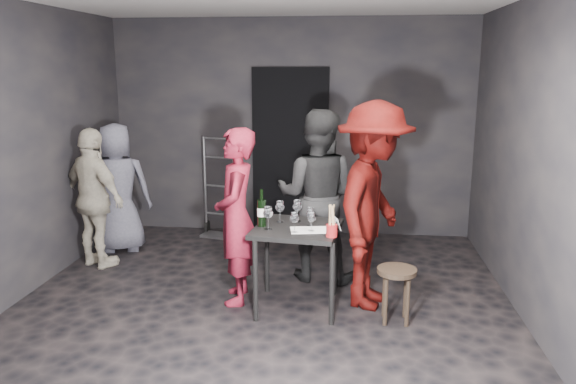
# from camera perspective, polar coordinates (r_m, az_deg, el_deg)

# --- Properties ---
(floor) EXTENTS (4.50, 5.00, 0.02)m
(floor) POSITION_cam_1_polar(r_m,az_deg,el_deg) (5.05, -2.87, -12.09)
(floor) COLOR black
(floor) RESTS_ON ground
(wall_back) EXTENTS (4.50, 0.04, 2.70)m
(wall_back) POSITION_cam_1_polar(r_m,az_deg,el_deg) (7.10, 0.31, 6.52)
(wall_back) COLOR black
(wall_back) RESTS_ON ground
(wall_front) EXTENTS (4.50, 0.04, 2.70)m
(wall_front) POSITION_cam_1_polar(r_m,az_deg,el_deg) (2.30, -13.52, -7.28)
(wall_front) COLOR black
(wall_front) RESTS_ON ground
(wall_left) EXTENTS (0.04, 5.00, 2.70)m
(wall_left) POSITION_cam_1_polar(r_m,az_deg,el_deg) (5.49, -26.93, 3.29)
(wall_left) COLOR black
(wall_left) RESTS_ON ground
(wall_right) EXTENTS (0.04, 5.00, 2.70)m
(wall_right) POSITION_cam_1_polar(r_m,az_deg,el_deg) (4.82, 24.39, 2.40)
(wall_right) COLOR black
(wall_right) RESTS_ON ground
(doorway) EXTENTS (0.95, 0.10, 2.10)m
(doorway) POSITION_cam_1_polar(r_m,az_deg,el_deg) (7.08, 0.25, 4.06)
(doorway) COLOR black
(doorway) RESTS_ON ground
(wallbox_upper) EXTENTS (0.12, 0.06, 0.12)m
(wallbox_upper) POSITION_cam_1_polar(r_m,az_deg,el_deg) (7.00, 7.25, 7.16)
(wallbox_upper) COLOR #B7B7B2
(wallbox_upper) RESTS_ON wall_back
(wallbox_lower) EXTENTS (0.10, 0.06, 0.14)m
(wallbox_lower) POSITION_cam_1_polar(r_m,az_deg,el_deg) (7.01, 8.88, 6.70)
(wallbox_lower) COLOR #B7B7B2
(wallbox_lower) RESTS_ON wall_back
(hand_truck) EXTENTS (0.42, 0.35, 1.25)m
(hand_truck) POSITION_cam_1_polar(r_m,az_deg,el_deg) (7.20, -6.95, -2.60)
(hand_truck) COLOR #B2B2B7
(hand_truck) RESTS_ON floor
(tasting_table) EXTENTS (0.72, 0.72, 0.75)m
(tasting_table) POSITION_cam_1_polar(r_m,az_deg,el_deg) (4.92, 0.94, -4.63)
(tasting_table) COLOR black
(tasting_table) RESTS_ON floor
(stool) EXTENTS (0.33, 0.33, 0.47)m
(stool) POSITION_cam_1_polar(r_m,az_deg,el_deg) (4.83, 10.97, -8.77)
(stool) COLOR black
(stool) RESTS_ON floor
(server_red) EXTENTS (0.49, 0.67, 1.69)m
(server_red) POSITION_cam_1_polar(r_m,az_deg,el_deg) (5.04, -5.30, -1.97)
(server_red) COLOR maroon
(server_red) RESTS_ON floor
(woman_black) EXTENTS (1.02, 0.65, 1.96)m
(woman_black) POSITION_cam_1_polar(r_m,az_deg,el_deg) (5.55, 2.97, 0.85)
(woman_black) COLOR #242425
(woman_black) RESTS_ON floor
(man_maroon) EXTENTS (1.06, 1.58, 2.24)m
(man_maroon) POSITION_cam_1_polar(r_m,az_deg,el_deg) (4.93, 8.73, 0.91)
(man_maroon) COLOR #3A0605
(man_maroon) RESTS_ON floor
(bystander_cream) EXTENTS (0.97, 0.79, 1.49)m
(bystander_cream) POSITION_cam_1_polar(r_m,az_deg,el_deg) (6.26, -19.05, -0.67)
(bystander_cream) COLOR beige
(bystander_cream) RESTS_ON floor
(bystander_grey) EXTENTS (0.81, 0.58, 1.49)m
(bystander_grey) POSITION_cam_1_polar(r_m,az_deg,el_deg) (6.72, -16.90, 0.36)
(bystander_grey) COLOR #5B5969
(bystander_grey) RESTS_ON floor
(tasting_mat) EXTENTS (0.35, 0.26, 0.00)m
(tasting_mat) POSITION_cam_1_polar(r_m,az_deg,el_deg) (4.79, 2.17, -3.88)
(tasting_mat) COLOR white
(tasting_mat) RESTS_ON tasting_table
(wine_glass_a) EXTENTS (0.11, 0.11, 0.22)m
(wine_glass_a) POSITION_cam_1_polar(r_m,az_deg,el_deg) (4.78, -2.04, -2.53)
(wine_glass_a) COLOR white
(wine_glass_a) RESTS_ON tasting_table
(wine_glass_b) EXTENTS (0.10, 0.10, 0.22)m
(wine_glass_b) POSITION_cam_1_polar(r_m,az_deg,el_deg) (5.00, -0.82, -1.89)
(wine_glass_b) COLOR white
(wine_glass_b) RESTS_ON tasting_table
(wine_glass_c) EXTENTS (0.11, 0.11, 0.22)m
(wine_glass_c) POSITION_cam_1_polar(r_m,az_deg,el_deg) (5.02, 0.94, -1.81)
(wine_glass_c) COLOR white
(wine_glass_c) RESTS_ON tasting_table
(wine_glass_d) EXTENTS (0.10, 0.10, 0.19)m
(wine_glass_d) POSITION_cam_1_polar(r_m,az_deg,el_deg) (4.69, 0.66, -3.01)
(wine_glass_d) COLOR white
(wine_glass_d) RESTS_ON tasting_table
(wine_glass_e) EXTENTS (0.08, 0.08, 0.18)m
(wine_glass_e) POSITION_cam_1_polar(r_m,az_deg,el_deg) (4.74, 2.39, -2.95)
(wine_glass_e) COLOR white
(wine_glass_e) RESTS_ON tasting_table
(wine_glass_f) EXTENTS (0.09, 0.09, 0.18)m
(wine_glass_f) POSITION_cam_1_polar(r_m,az_deg,el_deg) (4.89, 2.27, -2.44)
(wine_glass_f) COLOR white
(wine_glass_f) RESTS_ON tasting_table
(wine_bottle) EXTENTS (0.08, 0.08, 0.33)m
(wine_bottle) POSITION_cam_1_polar(r_m,az_deg,el_deg) (4.88, -2.69, -2.04)
(wine_bottle) COLOR black
(wine_bottle) RESTS_ON tasting_table
(breadstick_cup) EXTENTS (0.09, 0.09, 0.29)m
(breadstick_cup) POSITION_cam_1_polar(r_m,az_deg,el_deg) (4.59, 4.47, -3.00)
(breadstick_cup) COLOR maroon
(breadstick_cup) RESTS_ON tasting_table
(reserved_card) EXTENTS (0.13, 0.16, 0.11)m
(reserved_card) POSITION_cam_1_polar(r_m,az_deg,el_deg) (4.82, 4.58, -3.13)
(reserved_card) COLOR white
(reserved_card) RESTS_ON tasting_table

